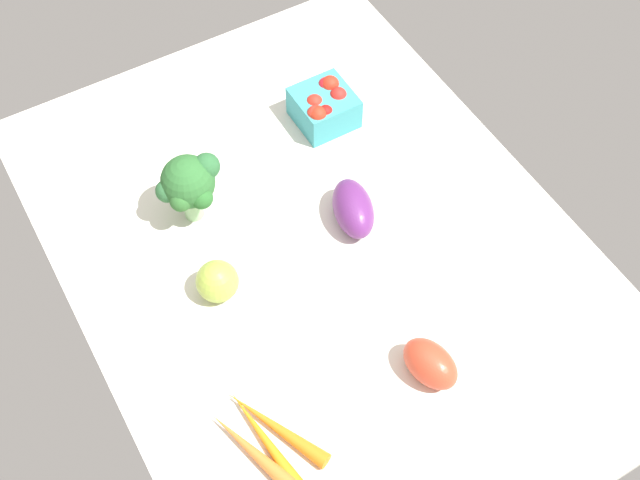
{
  "coord_description": "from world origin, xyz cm",
  "views": [
    {
      "loc": [
        62.01,
        -36.26,
        109.91
      ],
      "look_at": [
        0.0,
        0.0,
        4.0
      ],
      "focal_mm": 45.92,
      "sensor_mm": 36.0,
      "label": 1
    }
  ],
  "objects": [
    {
      "name": "tablecloth",
      "position": [
        0.0,
        0.0,
        1.0
      ],
      "size": [
        104.0,
        76.0,
        2.0
      ],
      "primitive_type": "cube",
      "color": "silver",
      "rests_on": "ground"
    },
    {
      "name": "berry_basket",
      "position": [
        -22.94,
        14.22,
        5.66
      ],
      "size": [
        9.8,
        9.8,
        7.39
      ],
      "color": "teal",
      "rests_on": "tablecloth"
    },
    {
      "name": "broccoli_head",
      "position": [
        -15.69,
        -14.15,
        10.28
      ],
      "size": [
        9.44,
        10.79,
        12.83
      ],
      "color": "#94C489",
      "rests_on": "tablecloth"
    },
    {
      "name": "heirloom_tomato_green",
      "position": [
        -0.59,
        -17.47,
        5.26
      ],
      "size": [
        6.52,
        6.52,
        6.52
      ],
      "primitive_type": "sphere",
      "color": "#9EB842",
      "rests_on": "tablecloth"
    },
    {
      "name": "roma_tomato",
      "position": [
        26.56,
        2.47,
        4.92
      ],
      "size": [
        9.97,
        7.62,
        5.84
      ],
      "primitive_type": "ellipsoid",
      "rotation": [
        0.0,
        0.0,
        3.36
      ],
      "color": "#D1432A",
      "rests_on": "tablecloth"
    },
    {
      "name": "eggplant",
      "position": [
        -1.91,
        7.23,
        5.13
      ],
      "size": [
        12.54,
        9.27,
        6.26
      ],
      "primitive_type": "ellipsoid",
      "rotation": [
        0.0,
        0.0,
        5.99
      ],
      "color": "#642970",
      "rests_on": "tablecloth"
    },
    {
      "name": "carrot_bunch",
      "position": [
        23.9,
        -22.7,
        3.16
      ],
      "size": [
        17.59,
        12.52,
        2.5
      ],
      "color": "orange",
      "rests_on": "tablecloth"
    }
  ]
}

